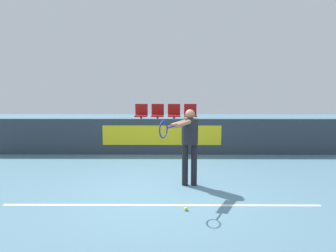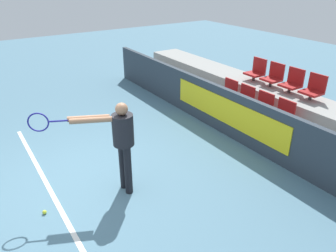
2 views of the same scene
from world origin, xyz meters
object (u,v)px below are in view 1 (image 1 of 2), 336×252
Objects in this scene: stadium_chair_7 at (190,113)px; stadium_chair_0 at (139,129)px; stadium_chair_3 at (192,129)px; stadium_chair_4 at (141,113)px; stadium_chair_1 at (157,129)px; stadium_chair_6 at (174,113)px; tennis_ball at (186,209)px; stadium_chair_5 at (158,113)px; tennis_player at (188,138)px; stadium_chair_2 at (174,129)px.

stadium_chair_0 is at bearing -150.61° from stadium_chair_7.
stadium_chair_7 reaches higher than stadium_chair_3.
stadium_chair_4 is at bearing 90.00° from stadium_chair_0.
stadium_chair_1 is 1.00× the size of stadium_chair_6.
stadium_chair_4 is at bearing 102.18° from tennis_ball.
stadium_chair_5 is at bearing 180.00° from stadium_chair_6.
stadium_chair_7 is at bearing 40.19° from stadium_chair_1.
tennis_player is (1.40, -3.70, 0.36)m from stadium_chair_0.
tennis_ball is at bearing -88.36° from stadium_chair_2.
stadium_chair_3 is (1.15, 0.00, 0.00)m from stadium_chair_1.
tennis_ball is at bearing -69.98° from tennis_player.
stadium_chair_3 is at bearing 109.59° from tennis_player.
stadium_chair_5 is 1.00× the size of stadium_chair_6.
stadium_chair_4 is 0.58m from stadium_chair_5.
stadium_chair_7 is (1.73, 0.00, 0.00)m from stadium_chair_4.
stadium_chair_7 is at bearing 110.63° from tennis_player.
stadium_chair_0 reaches higher than tennis_ball.
stadium_chair_6 is (1.15, 0.00, 0.00)m from stadium_chair_4.
stadium_chair_1 is 1.15m from stadium_chair_3.
tennis_player is (1.40, -4.68, -0.05)m from stadium_chair_4.
stadium_chair_1 is at bearing 0.00° from stadium_chair_0.
stadium_chair_3 is at bearing -90.00° from stadium_chair_7.
stadium_chair_6 is at bearing 40.19° from stadium_chair_0.
stadium_chair_0 and stadium_chair_3 have the same top height.
tennis_player reaches higher than stadium_chair_7.
stadium_chair_3 is 8.84× the size of tennis_ball.
stadium_chair_6 is at bearing 117.67° from tennis_player.
tennis_player reaches higher than stadium_chair_0.
stadium_chair_3 is 1.00× the size of stadium_chair_6.
stadium_chair_7 is at bearing 0.00° from stadium_chair_6.
stadium_chair_3 is at bearing -40.19° from stadium_chair_5.
tennis_ball is (1.29, -6.00, -1.05)m from stadium_chair_4.
stadium_chair_1 is at bearing 98.14° from tennis_ball.
stadium_chair_2 is 1.00× the size of stadium_chair_7.
stadium_chair_4 reaches higher than stadium_chair_2.
stadium_chair_3 is 1.20m from stadium_chair_6.
stadium_chair_0 is 1.56m from stadium_chair_6.
stadium_chair_1 is 0.35× the size of tennis_player.
stadium_chair_3 is at bearing 0.00° from stadium_chair_1.
stadium_chair_6 is (0.00, 0.97, 0.41)m from stadium_chair_2.
stadium_chair_6 is (0.58, 0.97, 0.41)m from stadium_chair_1.
stadium_chair_0 is at bearing 180.00° from stadium_chair_1.
stadium_chair_1 is at bearing -59.38° from stadium_chair_4.
stadium_chair_5 reaches higher than stadium_chair_2.
stadium_chair_4 is 6.22m from tennis_ball.
stadium_chair_1 is at bearing -139.81° from stadium_chair_7.
stadium_chair_2 is at bearing 118.47° from tennis_player.
stadium_chair_1 is 1.00× the size of stadium_chair_4.
tennis_player is at bearing -86.94° from stadium_chair_6.
tennis_ball is (0.72, -6.00, -1.05)m from stadium_chair_5.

